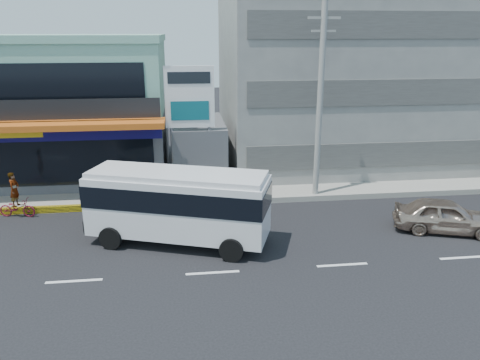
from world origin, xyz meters
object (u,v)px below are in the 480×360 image
satellite_dish (199,123)px  utility_pole_near (320,103)px  billboard (190,104)px  minibus (178,201)px  shop_building (65,110)px  motorcycle_rider (16,202)px  sedan (445,216)px  concrete_building (348,57)px

satellite_dish → utility_pole_near: (6.00, -3.60, 1.57)m
billboard → utility_pole_near: bearing=-15.5°
minibus → utility_pole_near: bearing=32.5°
shop_building → motorcycle_rider: bearing=-97.8°
billboard → sedan: 13.58m
concrete_building → satellite_dish: concrete_building is taller
concrete_building → minibus: concrete_building is taller
satellite_dish → utility_pole_near: utility_pole_near is taller
shop_building → satellite_dish: size_ratio=8.27×
concrete_building → satellite_dish: (-10.00, -4.00, -3.42)m
shop_building → motorcycle_rider: (-1.00, -7.25, -3.26)m
shop_building → satellite_dish: (8.00, -2.95, -0.42)m
billboard → motorcycle_rider: 9.80m
shop_building → sedan: size_ratio=2.82×
concrete_building → motorcycle_rider: (-19.00, -8.30, -6.26)m
satellite_dish → sedan: size_ratio=0.34×
sedan → motorcycle_rider: size_ratio=1.97×
sedan → motorcycle_rider: (-19.57, 4.15, -0.01)m
utility_pole_near → motorcycle_rider: 15.65m
shop_building → minibus: (6.78, -11.14, -2.12)m
satellite_dish → shop_building: bearing=159.8°
minibus → motorcycle_rider: (-7.78, 3.89, -1.14)m
sedan → satellite_dish: bearing=69.7°
satellite_dish → minibus: satellite_dish is taller
shop_building → sedan: 22.03m
shop_building → utility_pole_near: (14.00, -6.55, 1.15)m
concrete_building → motorcycle_rider: size_ratio=7.16×
billboard → sedan: bearing=-31.0°
satellite_dish → billboard: bearing=-105.5°
satellite_dish → sedan: bearing=-38.6°
billboard → motorcycle_rider: bearing=-163.6°
shop_building → motorcycle_rider: 8.01m
concrete_building → utility_pole_near: (-4.00, -7.60, -1.85)m
concrete_building → minibus: (-11.22, -12.20, -5.13)m
motorcycle_rider → satellite_dish: bearing=25.6°
concrete_building → utility_pole_near: size_ratio=1.60×
shop_building → billboard: 8.92m
satellite_dish → sedan: 13.83m
utility_pole_near → sedan: 7.99m
billboard → utility_pole_near: 6.75m
shop_building → billboard: bearing=-32.3°
shop_building → motorcycle_rider: shop_building is taller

